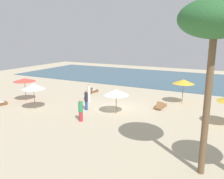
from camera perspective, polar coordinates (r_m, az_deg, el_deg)
name	(u,v)px	position (r m, az deg, el deg)	size (l,w,h in m)	color
ground_plane	(117,109)	(20.60, 1.26, -4.74)	(60.00, 60.00, 0.00)	beige
ocean_water	(166,79)	(36.23, 13.24, 2.66)	(48.00, 16.00, 0.06)	#3D6075
umbrella_0	(183,82)	(22.71, 17.23, 1.87)	(2.02, 2.02, 2.34)	brown
umbrella_1	(33,86)	(21.00, -18.83, 0.77)	(2.08, 2.08, 2.33)	brown
umbrella_2	(116,92)	(18.90, 1.06, -0.70)	(2.05, 2.05, 2.04)	olive
umbrella_4	(24,80)	(24.13, -20.81, 2.24)	(2.12, 2.12, 2.29)	brown
lounger_0	(160,106)	(21.13, 11.83, -4.08)	(0.81, 1.71, 0.73)	olive
lounger_2	(92,91)	(26.43, -5.07, -0.43)	(1.08, 1.76, 0.73)	brown
person_1	(89,92)	(22.66, -5.71, -0.71)	(0.43, 0.43, 1.82)	white
person_2	(86,100)	(20.12, -6.39, -2.56)	(0.36, 0.36, 1.75)	#2D4C8C
person_3	(81,110)	(17.53, -7.74, -5.09)	(0.43, 0.43, 1.71)	#BF3338
palm_2	(215,22)	(10.57, 24.08, 15.01)	(3.00, 3.00, 7.78)	brown
dog	(87,98)	(23.71, -6.31, -2.06)	(0.52, 0.61, 0.30)	black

